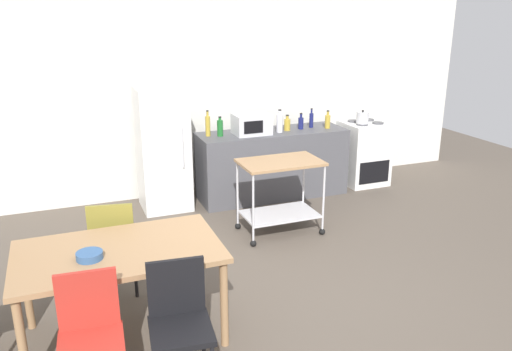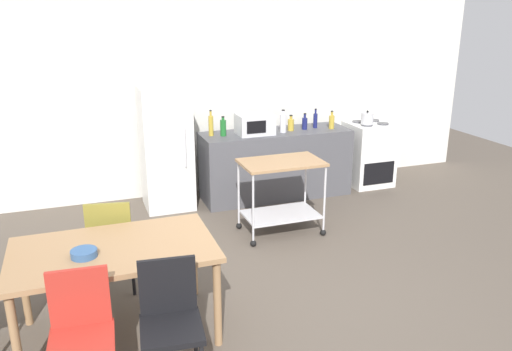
% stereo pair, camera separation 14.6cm
% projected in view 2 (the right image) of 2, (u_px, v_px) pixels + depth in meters
% --- Properties ---
extents(ground_plane, '(12.00, 12.00, 0.00)m').
position_uv_depth(ground_plane, '(290.00, 304.00, 4.47)').
color(ground_plane, brown).
extents(back_wall, '(8.40, 0.12, 2.90)m').
position_uv_depth(back_wall, '(197.00, 87.00, 6.89)').
color(back_wall, silver).
rests_on(back_wall, ground_plane).
extents(kitchen_counter, '(2.00, 0.64, 0.90)m').
position_uv_depth(kitchen_counter, '(276.00, 164.00, 6.95)').
color(kitchen_counter, '#4C4C51').
rests_on(kitchen_counter, ground_plane).
extents(dining_table, '(1.50, 0.90, 0.75)m').
position_uv_depth(dining_table, '(114.00, 257.00, 3.87)').
color(dining_table, '#A37A51').
rests_on(dining_table, ground_plane).
extents(chair_olive, '(0.47, 0.47, 0.89)m').
position_uv_depth(chair_olive, '(112.00, 238.00, 4.54)').
color(chair_olive, olive).
rests_on(chair_olive, ground_plane).
extents(chair_red, '(0.43, 0.43, 0.89)m').
position_uv_depth(chair_red, '(81.00, 330.00, 3.24)').
color(chair_red, '#B72D23').
rests_on(chair_red, ground_plane).
extents(chair_black, '(0.44, 0.44, 0.89)m').
position_uv_depth(chair_black, '(170.00, 317.00, 3.38)').
color(chair_black, black).
rests_on(chair_black, ground_plane).
extents(stove_oven, '(0.60, 0.61, 0.92)m').
position_uv_depth(stove_oven, '(368.00, 154.00, 7.43)').
color(stove_oven, white).
rests_on(stove_oven, ground_plane).
extents(refrigerator, '(0.60, 0.63, 1.55)m').
position_uv_depth(refrigerator, '(166.00, 148.00, 6.47)').
color(refrigerator, white).
rests_on(refrigerator, ground_plane).
extents(kitchen_cart, '(0.91, 0.57, 0.85)m').
position_uv_depth(kitchen_cart, '(281.00, 185.00, 5.75)').
color(kitchen_cart, '#A37A51').
rests_on(kitchen_cart, ground_plane).
extents(bottle_soy_sauce, '(0.06, 0.06, 0.33)m').
position_uv_depth(bottle_soy_sauce, '(211.00, 125.00, 6.54)').
color(bottle_soy_sauce, gold).
rests_on(bottle_soy_sauce, kitchen_counter).
extents(bottle_wine, '(0.08, 0.08, 0.25)m').
position_uv_depth(bottle_wine, '(223.00, 128.00, 6.54)').
color(bottle_wine, '#1E6628').
rests_on(bottle_wine, kitchen_counter).
extents(microwave, '(0.46, 0.35, 0.26)m').
position_uv_depth(microwave, '(255.00, 124.00, 6.63)').
color(microwave, silver).
rests_on(microwave, kitchen_counter).
extents(bottle_sparkling_water, '(0.08, 0.08, 0.30)m').
position_uv_depth(bottle_sparkling_water, '(283.00, 123.00, 6.73)').
color(bottle_sparkling_water, silver).
rests_on(bottle_sparkling_water, kitchen_counter).
extents(bottle_olive_oil, '(0.08, 0.08, 0.21)m').
position_uv_depth(bottle_olive_oil, '(291.00, 124.00, 6.84)').
color(bottle_olive_oil, gold).
rests_on(bottle_olive_oil, kitchen_counter).
extents(bottle_sesame_oil, '(0.07, 0.07, 0.22)m').
position_uv_depth(bottle_sesame_oil, '(305.00, 123.00, 6.91)').
color(bottle_sesame_oil, navy).
rests_on(bottle_sesame_oil, kitchen_counter).
extents(bottle_vinegar, '(0.06, 0.06, 0.26)m').
position_uv_depth(bottle_vinegar, '(315.00, 120.00, 6.99)').
color(bottle_vinegar, navy).
rests_on(bottle_vinegar, kitchen_counter).
extents(bottle_soda, '(0.07, 0.07, 0.24)m').
position_uv_depth(bottle_soda, '(332.00, 122.00, 6.94)').
color(bottle_soda, gold).
rests_on(bottle_soda, kitchen_counter).
extents(fruit_bowl, '(0.19, 0.19, 0.05)m').
position_uv_depth(fruit_bowl, '(84.00, 253.00, 3.69)').
color(fruit_bowl, '#33598C').
rests_on(fruit_bowl, dining_table).
extents(kettle, '(0.24, 0.17, 0.19)m').
position_uv_depth(kettle, '(367.00, 118.00, 7.14)').
color(kettle, silver).
rests_on(kettle, stove_oven).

